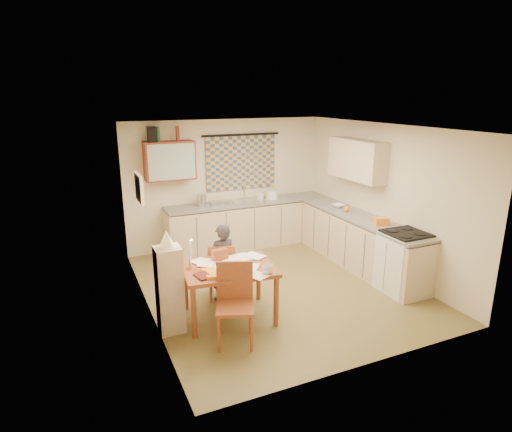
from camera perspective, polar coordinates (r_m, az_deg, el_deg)
name	(u,v)px	position (r m, az deg, el deg)	size (l,w,h in m)	color
floor	(277,287)	(6.94, 2.78, -9.40)	(4.00, 4.50, 0.02)	brown
ceiling	(279,127)	(6.29, 3.10, 11.82)	(4.00, 4.50, 0.02)	white
wall_back	(227,183)	(8.52, -3.95, 4.35)	(4.00, 0.02, 2.50)	beige
wall_front	(374,263)	(4.70, 15.50, -6.02)	(4.00, 0.02, 2.50)	beige
wall_left	(144,227)	(5.90, -14.77, -1.44)	(0.02, 4.50, 2.50)	beige
wall_right	(383,198)	(7.60, 16.60, 2.28)	(0.02, 4.50, 2.50)	beige
window_blind	(241,163)	(8.52, -2.00, 7.11)	(1.45, 0.03, 1.05)	#314D81
curtain_rod	(241,135)	(8.43, -1.98, 10.79)	(0.04, 0.04, 1.60)	black
wall_cabinet	(170,161)	(7.94, -11.45, 7.25)	(0.90, 0.34, 0.70)	maroon
wall_cabinet_glass	(172,162)	(7.77, -11.16, 7.08)	(0.84, 0.02, 0.64)	#99B2A5
upper_cabinet_right	(357,159)	(7.80, 13.32, 7.35)	(0.34, 1.30, 0.70)	tan
framed_print	(139,188)	(6.18, -15.32, 3.61)	(0.04, 0.50, 0.40)	white
print_canvas	(141,188)	(6.19, -15.09, 3.64)	(0.01, 0.42, 0.32)	white
counter_back	(249,224)	(8.56, -1.00, -1.07)	(3.30, 0.62, 0.92)	tan
counter_right	(360,242)	(7.74, 13.64, -3.41)	(0.62, 2.95, 0.92)	tan
stove	(403,262)	(6.97, 19.06, -5.84)	(0.62, 0.62, 0.96)	white
sink	(247,203)	(8.43, -1.23, 1.68)	(0.55, 0.45, 0.10)	silver
tap	(244,193)	(8.56, -1.56, 3.14)	(0.03, 0.03, 0.28)	silver
dish_rack	(220,203)	(8.22, -4.84, 1.75)	(0.35, 0.30, 0.06)	silver
kettle	(201,200)	(8.09, -7.31, 2.11)	(0.18, 0.18, 0.24)	silver
mixing_bowl	(272,195)	(8.62, 2.13, 2.82)	(0.24, 0.24, 0.16)	white
soap_bottle	(260,195)	(8.57, 0.57, 2.83)	(0.11, 0.11, 0.19)	white
bowl	(338,206)	(8.14, 10.90, 1.36)	(0.23, 0.23, 0.06)	white
orange_bag	(381,221)	(7.21, 16.37, -0.65)	(0.22, 0.16, 0.12)	orange
fruit_orange	(346,209)	(7.85, 11.97, 0.92)	(0.10, 0.10, 0.10)	orange
speaker	(152,134)	(7.83, -13.70, 10.54)	(0.16, 0.20, 0.26)	black
bottle_green	(158,134)	(7.85, -12.95, 10.59)	(0.07, 0.07, 0.26)	#195926
bottle_brown	(177,133)	(7.92, -10.43, 10.78)	(0.07, 0.07, 0.26)	maroon
dining_table	(229,292)	(5.90, -3.62, -10.05)	(1.31, 1.06, 0.75)	brown
chair_far	(222,281)	(6.49, -4.54, -8.60)	(0.50, 0.50, 0.88)	brown
chair_near	(235,319)	(5.38, -2.80, -13.60)	(0.58, 0.58, 1.00)	brown
person	(222,263)	(6.31, -4.50, -6.22)	(0.46, 0.33, 1.17)	black
shelf_stand	(170,290)	(5.60, -11.44, -9.65)	(0.32, 0.30, 1.14)	tan
lampshade	(167,239)	(5.34, -11.84, -3.04)	(0.20, 0.20, 0.22)	white
letter_rack	(220,255)	(5.93, -4.86, -5.18)	(0.22, 0.10, 0.16)	brown
mug	(267,269)	(5.51, 1.52, -7.13)	(0.14, 0.14, 0.11)	white
magazine	(197,278)	(5.42, -7.89, -8.14)	(0.22, 0.27, 0.02)	maroon
book	(202,272)	(5.58, -7.16, -7.45)	(0.22, 0.27, 0.02)	orange
orange_box	(211,277)	(5.39, -6.00, -8.12)	(0.12, 0.08, 0.04)	orange
eyeglasses	(246,274)	(5.49, -1.32, -7.74)	(0.13, 0.04, 0.02)	black
candle_holder	(189,262)	(5.70, -8.91, -6.12)	(0.06, 0.06, 0.18)	silver
candle	(191,248)	(5.60, -8.69, -4.30)	(0.02, 0.02, 0.22)	white
candle_flame	(191,240)	(5.55, -8.60, -3.17)	(0.02, 0.02, 0.02)	#FFCC66
papers	(233,264)	(5.79, -3.08, -6.42)	(1.06, 1.05, 0.02)	white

